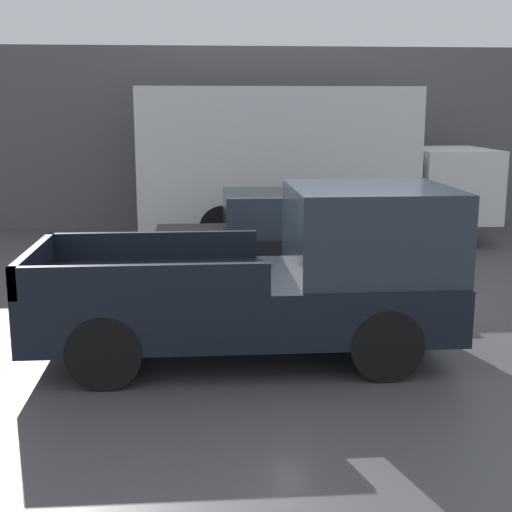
{
  "coord_description": "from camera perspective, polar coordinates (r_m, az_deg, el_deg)",
  "views": [
    {
      "loc": [
        -1.74,
        -8.64,
        3.05
      ],
      "look_at": [
        -1.0,
        0.78,
        1.05
      ],
      "focal_mm": 50.0,
      "sensor_mm": 36.0,
      "label": 1
    }
  ],
  "objects": [
    {
      "name": "car",
      "position": [
        12.52,
        3.09,
        1.61
      ],
      "size": [
        4.78,
        1.92,
        1.57
      ],
      "color": "black",
      "rests_on": "ground"
    },
    {
      "name": "delivery_truck",
      "position": [
        16.04,
        3.49,
        7.61
      ],
      "size": [
        7.83,
        2.46,
        3.43
      ],
      "color": "white",
      "rests_on": "ground"
    },
    {
      "name": "pickup_truck",
      "position": [
        8.72,
        2.06,
        -1.72
      ],
      "size": [
        5.04,
        2.11,
        2.09
      ],
      "color": "black",
      "rests_on": "ground"
    },
    {
      "name": "building_wall",
      "position": [
        18.22,
        0.99,
        9.41
      ],
      "size": [
        28.0,
        0.15,
        4.47
      ],
      "color": "#56565B",
      "rests_on": "ground"
    },
    {
      "name": "ground_plane",
      "position": [
        9.33,
        6.57,
        -7.2
      ],
      "size": [
        60.0,
        60.0,
        0.0
      ],
      "primitive_type": "plane",
      "color": "#4C4C4F"
    }
  ]
}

